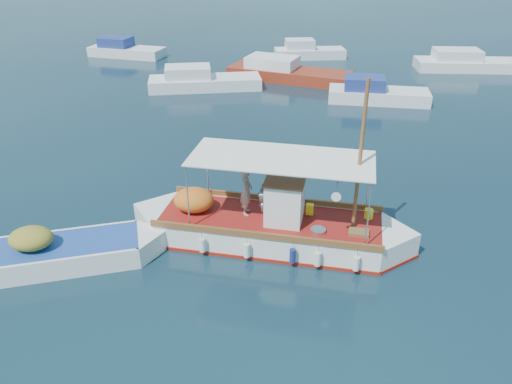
{
  "coord_description": "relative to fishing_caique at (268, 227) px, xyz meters",
  "views": [
    {
      "loc": [
        0.3,
        -15.57,
        9.92
      ],
      "look_at": [
        -0.54,
        0.0,
        1.69
      ],
      "focal_mm": 35.0,
      "sensor_mm": 36.0,
      "label": 1
    }
  ],
  "objects": [
    {
      "name": "fishing_caique",
      "position": [
        0.0,
        0.0,
        0.0
      ],
      "size": [
        10.16,
        3.93,
        6.27
      ],
      "rotation": [
        0.0,
        0.0,
        -0.15
      ],
      "color": "white",
      "rests_on": "ground"
    },
    {
      "name": "bg_boat_far_w",
      "position": [
        -13.51,
        28.72,
        -0.06
      ],
      "size": [
        6.92,
        3.75,
        1.8
      ],
      "rotation": [
        0.0,
        0.0,
        -0.23
      ],
      "color": "silver",
      "rests_on": "ground"
    },
    {
      "name": "ground",
      "position": [
        0.08,
        0.5,
        -0.55
      ],
      "size": [
        160.0,
        160.0,
        0.0
      ],
      "primitive_type": "plane",
      "color": "black",
      "rests_on": "ground"
    },
    {
      "name": "bg_boat_nw",
      "position": [
        -5.26,
        19.05,
        -0.06
      ],
      "size": [
        8.03,
        3.75,
        1.8
      ],
      "rotation": [
        0.0,
        0.0,
        0.18
      ],
      "color": "silver",
      "rests_on": "ground"
    },
    {
      "name": "bg_boat_n",
      "position": [
        0.61,
        21.8,
        -0.06
      ],
      "size": [
        9.47,
        5.7,
        1.8
      ],
      "rotation": [
        0.0,
        0.0,
        -0.35
      ],
      "color": "maroon",
      "rests_on": "ground"
    },
    {
      "name": "bg_boat_far_n",
      "position": [
        2.5,
        28.89,
        -0.06
      ],
      "size": [
        6.2,
        2.8,
        1.8
      ],
      "rotation": [
        0.0,
        0.0,
        0.14
      ],
      "color": "silver",
      "rests_on": "ground"
    },
    {
      "name": "bg_boat_ne",
      "position": [
        6.4,
        16.72,
        -0.06
      ],
      "size": [
        6.53,
        2.86,
        1.8
      ],
      "rotation": [
        0.0,
        0.0,
        -0.11
      ],
      "color": "silver",
      "rests_on": "ground"
    },
    {
      "name": "dinghy",
      "position": [
        -6.84,
        -1.75,
        -0.2
      ],
      "size": [
        6.58,
        3.31,
        1.68
      ],
      "rotation": [
        0.0,
        0.0,
        0.3
      ],
      "color": "white",
      "rests_on": "ground"
    },
    {
      "name": "bg_boat_e",
      "position": [
        15.09,
        25.42,
        -0.06
      ],
      "size": [
        8.73,
        2.63,
        1.8
      ],
      "rotation": [
        0.0,
        0.0,
        -0.0
      ],
      "color": "silver",
      "rests_on": "ground"
    }
  ]
}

